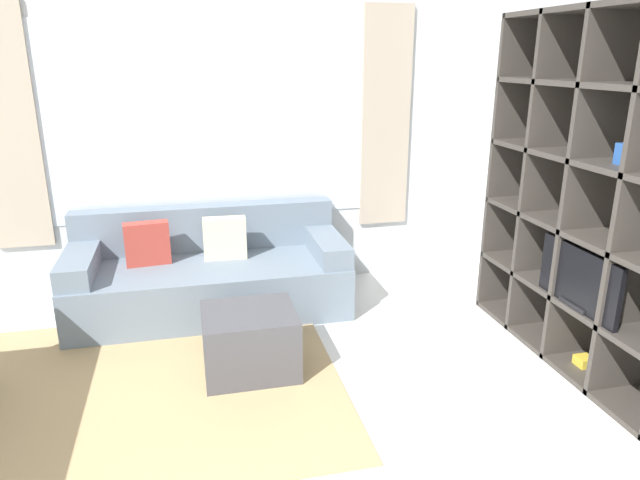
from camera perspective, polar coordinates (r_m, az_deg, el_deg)
wall_back at (r=4.93m, az=-10.91°, el=10.37°), size 6.14×0.11×2.70m
wall_right at (r=4.26m, az=26.69°, el=7.57°), size 0.07×4.45×2.70m
area_rug at (r=3.86m, az=-21.07°, el=-14.12°), size 2.94×2.02×0.01m
shelving_unit at (r=4.02m, az=25.81°, el=3.79°), size 0.41×1.85×2.27m
couch_main at (r=4.71m, az=-11.02°, el=-3.44°), size 2.15×0.91×0.79m
ottoman at (r=3.78m, az=-7.03°, el=-10.07°), size 0.59×0.52×0.43m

